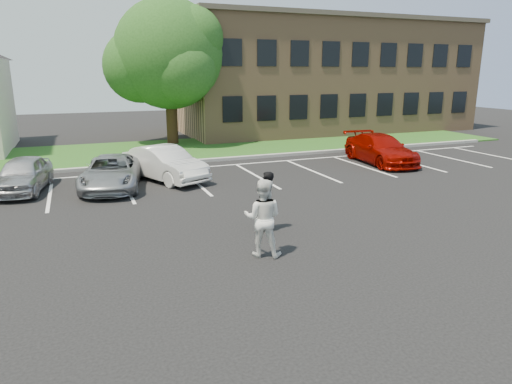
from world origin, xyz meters
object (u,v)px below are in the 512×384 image
tree (170,57)px  man_black_suit (266,201)px  car_silver_minivan (112,172)px  car_silver_west (23,174)px  man_white_shirt (263,218)px  car_white_sedan (165,164)px  car_red_compact (380,149)px  office_building (323,76)px

tree → man_black_suit: (-0.92, -17.26, -4.48)m
car_silver_minivan → car_silver_west: bearing=179.3°
man_white_shirt → car_silver_minivan: bearing=-41.1°
tree → car_white_sedan: (-2.43, -9.85, -4.63)m
man_black_suit → car_silver_west: 10.25m
car_white_sedan → car_red_compact: car_white_sedan is taller
office_building → car_white_sedan: 20.43m
car_silver_west → car_silver_minivan: car_silver_west is taller
office_building → man_white_shirt: bearing=-122.7°
tree → car_silver_west: 13.33m
man_white_shirt → car_silver_west: bearing=-26.4°
tree → car_red_compact: size_ratio=1.79×
tree → man_white_shirt: size_ratio=4.47×
man_black_suit → car_silver_minivan: man_black_suit is taller
tree → car_silver_west: size_ratio=2.24×
car_silver_minivan → car_red_compact: size_ratio=0.93×
man_white_shirt → car_red_compact: (10.08, 8.84, -0.27)m
man_black_suit → car_white_sedan: man_black_suit is taller
office_building → tree: 13.19m
man_white_shirt → car_white_sedan: 9.14m
office_building → tree: bearing=-164.6°
man_black_suit → car_silver_west: bearing=-90.8°
office_building → man_white_shirt: office_building is taller
car_white_sedan → car_silver_minivan: bearing=170.6°
tree → man_black_suit: tree is taller
car_silver_west → man_white_shirt: bearing=-46.2°
car_white_sedan → tree: bearing=51.7°
office_building → car_silver_west: size_ratio=5.70×
tree → car_red_compact: bearing=-50.5°
tree → car_silver_west: tree is taller
office_building → car_red_compact: 14.68m
car_red_compact → tree: bearing=134.3°
car_white_sedan → car_red_compact: size_ratio=0.89×
man_white_shirt → car_red_compact: size_ratio=0.40×
man_white_shirt → car_white_sedan: man_white_shirt is taller
car_white_sedan → man_white_shirt: bearing=-110.0°
man_black_suit → man_white_shirt: bearing=20.9°
man_white_shirt → car_red_compact: man_white_shirt is taller
car_red_compact → man_white_shirt: bearing=-133.9°
man_black_suit → car_silver_minivan: bearing=-104.7°
car_red_compact → car_silver_west: bearing=-176.6°
tree → car_red_compact: 13.91m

